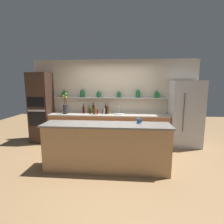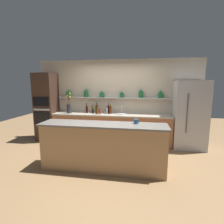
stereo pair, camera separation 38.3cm
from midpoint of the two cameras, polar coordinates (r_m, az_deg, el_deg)
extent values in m
plane|color=olive|center=(4.49, 1.10, -15.15)|extent=(12.00, 12.00, 0.00)
cube|color=beige|center=(5.70, 3.58, 3.69)|extent=(5.20, 0.10, 2.60)
cube|color=#B7B7BC|center=(5.57, 2.04, 4.68)|extent=(3.55, 0.18, 0.02)
cylinder|color=#19602D|center=(5.93, -12.17, 5.69)|extent=(0.16, 0.16, 0.17)
sphere|color=#19602D|center=(5.92, -12.20, 6.76)|extent=(0.05, 0.05, 0.05)
cylinder|color=#19602D|center=(5.73, -6.56, 5.93)|extent=(0.14, 0.14, 0.21)
sphere|color=#19602D|center=(5.72, -6.58, 7.23)|extent=(0.05, 0.05, 0.05)
cylinder|color=#19602D|center=(5.61, -1.36, 5.63)|extent=(0.14, 0.14, 0.15)
sphere|color=#19602D|center=(5.60, -1.36, 6.66)|extent=(0.05, 0.05, 0.05)
cylinder|color=#19602D|center=(5.52, 5.20, 5.53)|extent=(0.12, 0.12, 0.15)
sphere|color=#19602D|center=(5.51, 5.21, 6.54)|extent=(0.04, 0.04, 0.04)
cylinder|color=#19602D|center=(5.50, 11.43, 5.67)|extent=(0.13, 0.13, 0.21)
sphere|color=#19602D|center=(5.49, 11.47, 7.01)|extent=(0.05, 0.05, 0.05)
cylinder|color=#19602D|center=(5.55, 17.49, 5.23)|extent=(0.15, 0.15, 0.17)
sphere|color=#19602D|center=(5.54, 17.55, 6.37)|extent=(0.05, 0.05, 0.05)
cube|color=#99603D|center=(5.52, 1.67, -5.58)|extent=(3.65, 0.62, 0.88)
cube|color=#ADA393|center=(5.42, 1.69, -0.87)|extent=(3.65, 0.62, 0.04)
cube|color=tan|center=(3.83, -0.06, -11.62)|extent=(2.63, 0.55, 0.98)
cube|color=slate|center=(3.68, -0.06, -4.18)|extent=(2.69, 0.61, 0.04)
cube|color=#B7B7BC|center=(5.53, 25.84, -0.85)|extent=(0.89, 0.70, 1.94)
cylinder|color=#4C4C51|center=(5.12, 25.31, -0.46)|extent=(0.02, 0.02, 1.07)
cube|color=#3D281E|center=(6.07, -18.88, 1.58)|extent=(0.62, 0.62, 2.18)
cube|color=black|center=(5.84, -20.22, -1.89)|extent=(0.52, 0.02, 0.40)
cube|color=black|center=(5.77, -20.51, 3.18)|extent=(0.52, 0.02, 0.28)
cube|color=#B7B7BC|center=(5.80, -20.37, 0.73)|extent=(0.54, 0.02, 0.06)
cylinder|color=#2D2D33|center=(5.67, -11.95, 1.08)|extent=(0.15, 0.15, 0.29)
cylinder|color=#4C3319|center=(5.62, -11.91, 3.67)|extent=(0.03, 0.03, 0.23)
sphere|color=yellow|center=(5.57, -11.77, 4.81)|extent=(0.04, 0.04, 0.04)
cylinder|color=#4C3319|center=(5.64, -12.02, 3.73)|extent=(0.01, 0.07, 0.23)
sphere|color=yellow|center=(5.62, -11.67, 4.94)|extent=(0.04, 0.04, 0.04)
cylinder|color=#4C3319|center=(5.60, -11.85, 4.19)|extent=(0.05, 0.06, 0.33)
sphere|color=yellow|center=(5.56, -11.68, 5.89)|extent=(0.05, 0.05, 0.05)
cylinder|color=#4C3319|center=(5.65, -12.20, 3.90)|extent=(0.01, 0.02, 0.27)
sphere|color=yellow|center=(5.66, -12.57, 5.26)|extent=(0.04, 0.04, 0.04)
cylinder|color=#4C3319|center=(5.66, -12.34, 3.64)|extent=(0.01, 0.02, 0.22)
sphere|color=yellow|center=(5.66, -12.74, 4.74)|extent=(0.04, 0.04, 0.04)
cylinder|color=#B7B7BC|center=(5.38, 5.10, -0.66)|extent=(0.29, 0.29, 0.02)
cylinder|color=#B7B7BC|center=(5.46, 5.22, 0.78)|extent=(0.02, 0.02, 0.22)
cylinder|color=#B7B7BC|center=(5.39, 5.18, 1.84)|extent=(0.02, 0.12, 0.02)
cylinder|color=#380C0C|center=(5.62, -6.32, 0.79)|extent=(0.07, 0.07, 0.22)
cylinder|color=#380C0C|center=(5.60, -6.35, 2.30)|extent=(0.02, 0.02, 0.08)
cylinder|color=black|center=(5.60, -6.36, 2.78)|extent=(0.03, 0.03, 0.01)
cylinder|color=#4C2D0C|center=(5.38, -2.98, 0.49)|extent=(0.07, 0.07, 0.23)
cylinder|color=#4C2D0C|center=(5.36, -2.99, 1.91)|extent=(0.03, 0.03, 0.04)
cylinder|color=black|center=(5.36, -2.99, 2.23)|extent=(0.03, 0.03, 0.01)
cylinder|color=gray|center=(5.42, 0.25, 0.34)|extent=(0.07, 0.07, 0.18)
cylinder|color=gray|center=(5.40, 0.25, 1.54)|extent=(0.03, 0.03, 0.04)
cylinder|color=black|center=(5.40, 0.26, 1.85)|extent=(0.03, 0.03, 0.01)
cylinder|color=maroon|center=(5.37, -1.94, -0.04)|extent=(0.05, 0.05, 0.13)
cylinder|color=maroon|center=(5.36, -1.95, 0.83)|extent=(0.03, 0.03, 0.04)
cylinder|color=black|center=(5.36, -1.95, 1.09)|extent=(0.03, 0.03, 0.01)
cylinder|color=black|center=(5.52, 0.01, 0.18)|extent=(0.05, 0.05, 0.12)
cylinder|color=black|center=(5.51, 0.01, 0.97)|extent=(0.03, 0.03, 0.04)
cylinder|color=black|center=(5.51, 0.01, 1.22)|extent=(0.03, 0.03, 0.01)
cylinder|color=#4C2D0C|center=(5.44, 1.47, 0.60)|extent=(0.07, 0.07, 0.23)
cylinder|color=#4C2D0C|center=(5.42, 1.48, 2.02)|extent=(0.03, 0.03, 0.04)
cylinder|color=black|center=(5.41, 1.48, 2.33)|extent=(0.03, 0.03, 0.01)
cylinder|color=black|center=(5.66, -3.10, 0.99)|extent=(0.07, 0.07, 0.24)
cylinder|color=black|center=(5.64, -3.11, 2.58)|extent=(0.02, 0.02, 0.08)
cylinder|color=black|center=(5.63, -3.12, 3.06)|extent=(0.03, 0.03, 0.01)
cylinder|color=#380C0C|center=(5.53, 0.86, 0.73)|extent=(0.07, 0.07, 0.22)
cylinder|color=#380C0C|center=(5.51, 0.86, 2.29)|extent=(0.02, 0.02, 0.08)
cylinder|color=black|center=(5.51, 0.86, 2.78)|extent=(0.03, 0.03, 0.01)
cylinder|color=black|center=(5.53, -4.24, 0.12)|extent=(0.06, 0.06, 0.11)
cylinder|color=black|center=(5.52, -4.24, 0.87)|extent=(0.03, 0.03, 0.04)
cylinder|color=black|center=(5.51, -4.25, 1.12)|extent=(0.03, 0.03, 0.01)
cylinder|color=brown|center=(5.68, -4.53, 0.74)|extent=(0.06, 0.06, 0.18)
cylinder|color=brown|center=(5.67, -4.54, 1.91)|extent=(0.03, 0.03, 0.05)
cylinder|color=black|center=(5.66, -4.55, 2.23)|extent=(0.03, 0.03, 0.01)
cylinder|color=#235184|center=(3.74, 10.71, -3.07)|extent=(0.09, 0.09, 0.10)
cube|color=#235184|center=(3.74, 11.53, -3.09)|extent=(0.02, 0.01, 0.06)
camera|label=1|loc=(0.19, -87.56, 0.40)|focal=28.00mm
camera|label=2|loc=(0.19, 92.44, -0.40)|focal=28.00mm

